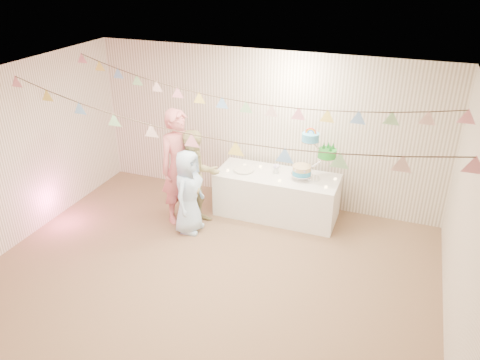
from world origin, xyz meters
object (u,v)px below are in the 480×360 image
(cake_stand, at_px, (314,155))
(person_adult_b, at_px, (196,179))
(table, at_px, (277,195))
(person_adult_a, at_px, (180,167))
(person_child, at_px, (188,192))

(cake_stand, distance_m, person_adult_b, 1.85)
(table, bearing_deg, person_adult_a, -154.39)
(table, bearing_deg, person_child, -140.73)
(cake_stand, bearing_deg, person_child, -149.86)
(cake_stand, distance_m, person_child, 2.01)
(table, xyz_separation_m, cake_stand, (0.55, 0.05, 0.78))
(person_child, bearing_deg, person_adult_b, -5.66)
(person_adult_a, bearing_deg, person_adult_b, -59.16)
(table, distance_m, person_child, 1.50)
(person_adult_b, xyz_separation_m, person_child, (-0.03, -0.24, -0.12))
(person_adult_b, relative_size, person_child, 1.17)
(table, xyz_separation_m, person_adult_b, (-1.11, -0.69, 0.42))
(person_adult_a, xyz_separation_m, person_adult_b, (0.28, -0.02, -0.15))
(person_child, bearing_deg, table, -50.34)
(person_adult_a, distance_m, person_child, 0.45)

